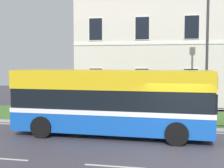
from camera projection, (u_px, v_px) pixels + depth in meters
name	position (u px, v px, depth m)	size (l,w,h in m)	color
ground_plane	(177.00, 147.00, 12.04)	(60.00, 56.00, 0.18)	#45404B
georgian_townhouse	(188.00, 19.00, 25.39)	(17.09, 10.34, 13.61)	silver
iron_verge_railing	(197.00, 117.00, 15.15)	(15.72, 0.04, 0.97)	black
single_decker_bus	(112.00, 101.00, 13.79)	(8.95, 2.74, 2.98)	#1450B5
street_lamp_post	(207.00, 41.00, 15.90)	(0.36, 0.24, 7.62)	#333338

